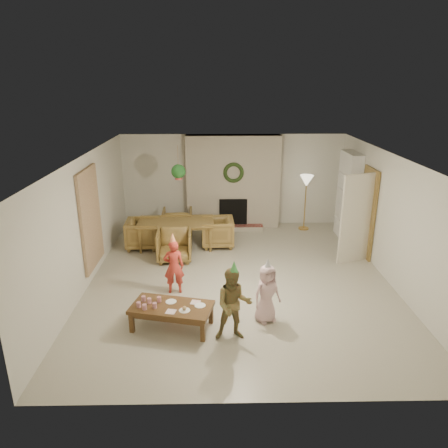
{
  "coord_description": "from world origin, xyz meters",
  "views": [
    {
      "loc": [
        -0.45,
        -7.77,
        3.87
      ],
      "look_at": [
        -0.3,
        0.4,
        1.05
      ],
      "focal_mm": 33.69,
      "sensor_mm": 36.0,
      "label": 1
    }
  ],
  "objects_px": {
    "child_plaid": "(234,305)",
    "child_pink": "(267,294)",
    "dining_chair_near": "(174,245)",
    "coffee_table_top": "(172,307)",
    "dining_chair_right": "(217,232)",
    "dining_chair_left": "(143,234)",
    "child_red": "(174,267)",
    "dining_table": "(176,234)",
    "dining_chair_far": "(178,222)"
  },
  "relations": [
    {
      "from": "dining_chair_right",
      "to": "coffee_table_top",
      "type": "relative_size",
      "value": 0.6
    },
    {
      "from": "child_red",
      "to": "dining_table",
      "type": "bearing_deg",
      "value": -92.19
    },
    {
      "from": "dining_chair_right",
      "to": "child_pink",
      "type": "bearing_deg",
      "value": 11.07
    },
    {
      "from": "child_plaid",
      "to": "child_pink",
      "type": "xyz_separation_m",
      "value": [
        0.57,
        0.5,
        -0.09
      ]
    },
    {
      "from": "dining_chair_near",
      "to": "dining_chair_far",
      "type": "height_order",
      "value": "same"
    },
    {
      "from": "dining_chair_far",
      "to": "child_plaid",
      "type": "relative_size",
      "value": 0.66
    },
    {
      "from": "dining_table",
      "to": "dining_chair_near",
      "type": "relative_size",
      "value": 2.34
    },
    {
      "from": "dining_table",
      "to": "child_pink",
      "type": "distance_m",
      "value": 3.82
    },
    {
      "from": "child_plaid",
      "to": "child_pink",
      "type": "height_order",
      "value": "child_plaid"
    },
    {
      "from": "dining_chair_right",
      "to": "child_red",
      "type": "bearing_deg",
      "value": -21.58
    },
    {
      "from": "dining_chair_far",
      "to": "child_plaid",
      "type": "xyz_separation_m",
      "value": [
        1.27,
        -4.65,
        0.24
      ]
    },
    {
      "from": "dining_chair_near",
      "to": "coffee_table_top",
      "type": "height_order",
      "value": "dining_chair_near"
    },
    {
      "from": "child_plaid",
      "to": "dining_table",
      "type": "bearing_deg",
      "value": 106.56
    },
    {
      "from": "child_red",
      "to": "dining_chair_near",
      "type": "bearing_deg",
      "value": -91.22
    },
    {
      "from": "dining_chair_left",
      "to": "child_red",
      "type": "bearing_deg",
      "value": -159.43
    },
    {
      "from": "dining_chair_near",
      "to": "child_red",
      "type": "distance_m",
      "value": 1.54
    },
    {
      "from": "dining_table",
      "to": "dining_chair_near",
      "type": "height_order",
      "value": "dining_chair_near"
    },
    {
      "from": "dining_chair_near",
      "to": "child_plaid",
      "type": "distance_m",
      "value": 3.29
    },
    {
      "from": "dining_table",
      "to": "child_red",
      "type": "height_order",
      "value": "child_red"
    },
    {
      "from": "dining_chair_near",
      "to": "coffee_table_top",
      "type": "xyz_separation_m",
      "value": [
        0.21,
        -2.74,
        0.02
      ]
    },
    {
      "from": "dining_table",
      "to": "dining_chair_left",
      "type": "distance_m",
      "value": 0.8
    },
    {
      "from": "coffee_table_top",
      "to": "child_pink",
      "type": "relative_size",
      "value": 1.29
    },
    {
      "from": "dining_chair_near",
      "to": "coffee_table_top",
      "type": "relative_size",
      "value": 0.6
    },
    {
      "from": "dining_table",
      "to": "child_red",
      "type": "distance_m",
      "value": 2.34
    },
    {
      "from": "dining_chair_right",
      "to": "dining_chair_far",
      "type": "bearing_deg",
      "value": -128.66
    },
    {
      "from": "dining_chair_right",
      "to": "child_red",
      "type": "height_order",
      "value": "child_red"
    },
    {
      "from": "child_red",
      "to": "child_pink",
      "type": "distance_m",
      "value": 1.93
    },
    {
      "from": "dining_chair_near",
      "to": "child_red",
      "type": "relative_size",
      "value": 0.73
    },
    {
      "from": "coffee_table_top",
      "to": "child_red",
      "type": "bearing_deg",
      "value": 106.56
    },
    {
      "from": "coffee_table_top",
      "to": "child_pink",
      "type": "xyz_separation_m",
      "value": [
        1.56,
        0.18,
        0.14
      ]
    },
    {
      "from": "dining_chair_left",
      "to": "child_plaid",
      "type": "relative_size",
      "value": 0.66
    },
    {
      "from": "dining_chair_near",
      "to": "child_pink",
      "type": "distance_m",
      "value": 3.12
    },
    {
      "from": "dining_chair_near",
      "to": "dining_chair_far",
      "type": "distance_m",
      "value": 1.6
    },
    {
      "from": "dining_chair_near",
      "to": "child_pink",
      "type": "height_order",
      "value": "child_pink"
    },
    {
      "from": "coffee_table_top",
      "to": "child_pink",
      "type": "height_order",
      "value": "child_pink"
    },
    {
      "from": "child_plaid",
      "to": "child_red",
      "type": "bearing_deg",
      "value": 123.65
    },
    {
      "from": "dining_chair_near",
      "to": "dining_chair_right",
      "type": "relative_size",
      "value": 1.0
    },
    {
      "from": "dining_chair_right",
      "to": "dining_chair_left",
      "type": "bearing_deg",
      "value": -90.0
    },
    {
      "from": "dining_chair_far",
      "to": "dining_chair_left",
      "type": "distance_m",
      "value": 1.13
    },
    {
      "from": "dining_table",
      "to": "child_plaid",
      "type": "height_order",
      "value": "child_plaid"
    },
    {
      "from": "dining_chair_near",
      "to": "child_pink",
      "type": "xyz_separation_m",
      "value": [
        1.78,
        -2.56,
        0.15
      ]
    },
    {
      "from": "dining_chair_left",
      "to": "dining_table",
      "type": "bearing_deg",
      "value": -90.0
    },
    {
      "from": "dining_chair_left",
      "to": "child_red",
      "type": "relative_size",
      "value": 0.73
    },
    {
      "from": "child_red",
      "to": "coffee_table_top",
      "type": "bearing_deg",
      "value": 86.98
    },
    {
      "from": "child_red",
      "to": "dining_chair_far",
      "type": "bearing_deg",
      "value": -92.67
    },
    {
      "from": "dining_chair_far",
      "to": "child_plaid",
      "type": "height_order",
      "value": "child_plaid"
    },
    {
      "from": "dining_chair_far",
      "to": "dining_chair_right",
      "type": "distance_m",
      "value": 1.28
    },
    {
      "from": "dining_table",
      "to": "coffee_table_top",
      "type": "bearing_deg",
      "value": -88.41
    },
    {
      "from": "dining_chair_near",
      "to": "child_plaid",
      "type": "xyz_separation_m",
      "value": [
        1.2,
        -3.06,
        0.24
      ]
    },
    {
      "from": "dining_chair_far",
      "to": "child_pink",
      "type": "bearing_deg",
      "value": 111.54
    }
  ]
}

